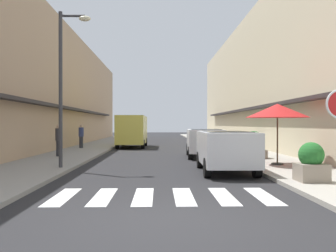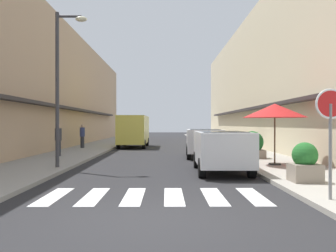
{
  "view_description": "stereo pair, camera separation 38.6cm",
  "coord_description": "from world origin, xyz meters",
  "views": [
    {
      "loc": [
        -0.1,
        -6.55,
        1.71
      ],
      "look_at": [
        0.42,
        15.25,
        1.62
      ],
      "focal_mm": 39.32,
      "sensor_mm": 36.0,
      "label": 1
    },
    {
      "loc": [
        0.29,
        -6.55,
        1.71
      ],
      "look_at": [
        0.42,
        15.25,
        1.62
      ],
      "focal_mm": 39.32,
      "sensor_mm": 36.0,
      "label": 2
    }
  ],
  "objects": [
    {
      "name": "ground_plane",
      "position": [
        0.0,
        19.41,
        0.0
      ],
      "size": [
        106.78,
        106.78,
        0.0
      ],
      "primitive_type": "plane",
      "color": "#232326"
    },
    {
      "name": "sidewalk_left",
      "position": [
        -4.89,
        19.41,
        0.06
      ],
      "size": [
        3.16,
        67.95,
        0.12
      ],
      "primitive_type": "cube",
      "color": "gray",
      "rests_on": "ground_plane"
    },
    {
      "name": "sidewalk_right",
      "position": [
        4.89,
        19.41,
        0.06
      ],
      "size": [
        3.16,
        67.95,
        0.12
      ],
      "primitive_type": "cube",
      "color": "#9E998E",
      "rests_on": "ground_plane"
    },
    {
      "name": "building_row_left",
      "position": [
        -8.97,
        20.84,
        4.34
      ],
      "size": [
        5.5,
        45.68,
        8.69
      ],
      "color": "tan",
      "rests_on": "ground_plane"
    },
    {
      "name": "building_row_right",
      "position": [
        8.97,
        20.84,
        4.97
      ],
      "size": [
        5.5,
        45.68,
        9.95
      ],
      "color": "beige",
      "rests_on": "ground_plane"
    },
    {
      "name": "crosswalk",
      "position": [
        -0.0,
        2.15,
        0.01
      ],
      "size": [
        5.2,
        2.2,
        0.01
      ],
      "color": "silver",
      "rests_on": "ground_plane"
    },
    {
      "name": "parked_car_near",
      "position": [
        2.27,
        6.49,
        0.92
      ],
      "size": [
        1.88,
        4.12,
        1.47
      ],
      "color": "silver",
      "rests_on": "ground_plane"
    },
    {
      "name": "parked_car_mid",
      "position": [
        2.27,
        12.54,
        0.92
      ],
      "size": [
        1.96,
        4.1,
        1.47
      ],
      "color": "silver",
      "rests_on": "ground_plane"
    },
    {
      "name": "delivery_van",
      "position": [
        -2.12,
        20.93,
        1.41
      ],
      "size": [
        2.08,
        5.43,
        2.37
      ],
      "color": "#D8CC4C",
      "rests_on": "ground_plane"
    },
    {
      "name": "street_lamp",
      "position": [
        -3.59,
        7.18,
        3.62
      ],
      "size": [
        1.19,
        0.28,
        5.78
      ],
      "color": "#38383D",
      "rests_on": "sidewalk_left"
    },
    {
      "name": "cafe_umbrella",
      "position": [
        4.6,
        7.95,
        2.25
      ],
      "size": [
        2.5,
        2.5,
        2.42
      ],
      "color": "#262626",
      "rests_on": "sidewalk_right"
    },
    {
      "name": "planter_corner",
      "position": [
        4.16,
        3.65,
        0.63
      ],
      "size": [
        0.79,
        0.79,
        1.1
      ],
      "color": "gray",
      "rests_on": "sidewalk_right"
    },
    {
      "name": "planter_midblock",
      "position": [
        4.39,
        10.84,
        0.72
      ],
      "size": [
        1.05,
        1.05,
        1.28
      ],
      "color": "gray",
      "rests_on": "sidewalk_right"
    },
    {
      "name": "planter_far",
      "position": [
        5.47,
        17.55,
        0.66
      ],
      "size": [
        0.74,
        0.74,
        1.08
      ],
      "color": "gray",
      "rests_on": "sidewalk_right"
    },
    {
      "name": "pedestrian_walking_near",
      "position": [
        -5.17,
        12.09,
        0.96
      ],
      "size": [
        0.34,
        0.34,
        1.61
      ],
      "rotation": [
        0.0,
        0.0,
        4.53
      ],
      "color": "#282B33",
      "rests_on": "sidewalk_left"
    },
    {
      "name": "pedestrian_walking_far",
      "position": [
        -5.4,
        18.48,
        0.96
      ],
      "size": [
        0.34,
        0.34,
        1.6
      ],
      "rotation": [
        0.0,
        0.0,
        4.08
      ],
      "color": "#282B33",
      "rests_on": "sidewalk_left"
    }
  ]
}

